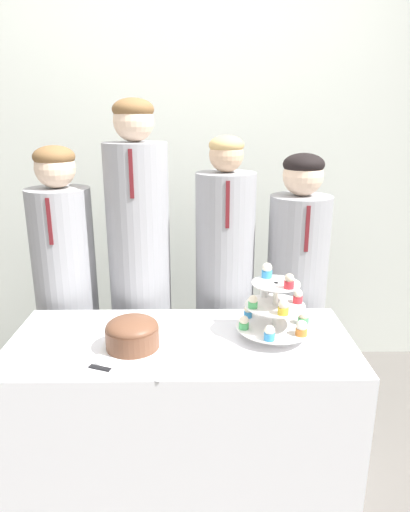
# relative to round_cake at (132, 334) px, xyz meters

# --- Properties ---
(wall_back) EXTENTS (9.00, 0.06, 2.70)m
(wall_back) POSITION_rel_round_cake_xyz_m (0.19, 1.25, 0.58)
(wall_back) COLOR silver
(wall_back) RESTS_ON ground_plane
(table) EXTENTS (1.42, 0.62, 0.70)m
(table) POSITION_rel_round_cake_xyz_m (0.19, 0.07, -0.42)
(table) COLOR white
(table) RESTS_ON ground_plane
(round_cake) EXTENTS (0.25, 0.25, 0.13)m
(round_cake) POSITION_rel_round_cake_xyz_m (0.00, 0.00, 0.00)
(round_cake) COLOR white
(round_cake) RESTS_ON table
(cake_knife) EXTENTS (0.28, 0.12, 0.01)m
(cake_knife) POSITION_rel_round_cake_xyz_m (-0.05, -0.17, -0.06)
(cake_knife) COLOR silver
(cake_knife) RESTS_ON table
(cupcake_stand) EXTENTS (0.31, 0.31, 0.30)m
(cupcake_stand) POSITION_rel_round_cake_xyz_m (0.58, 0.10, 0.06)
(cupcake_stand) COLOR silver
(cupcake_stand) RESTS_ON table
(student_0) EXTENTS (0.31, 0.32, 1.45)m
(student_0) POSITION_rel_round_cake_xyz_m (-0.43, 0.59, -0.08)
(student_0) COLOR #939399
(student_0) RESTS_ON ground_plane
(student_1) EXTENTS (0.31, 0.32, 1.67)m
(student_1) POSITION_rel_round_cake_xyz_m (-0.04, 0.59, 0.03)
(student_1) COLOR #939399
(student_1) RESTS_ON ground_plane
(student_2) EXTENTS (0.30, 0.30, 1.50)m
(student_2) POSITION_rel_round_cake_xyz_m (0.40, 0.59, -0.06)
(student_2) COLOR #939399
(student_2) RESTS_ON ground_plane
(student_3) EXTENTS (0.31, 0.31, 1.42)m
(student_3) POSITION_rel_round_cake_xyz_m (0.77, 0.59, -0.09)
(student_3) COLOR #939399
(student_3) RESTS_ON ground_plane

